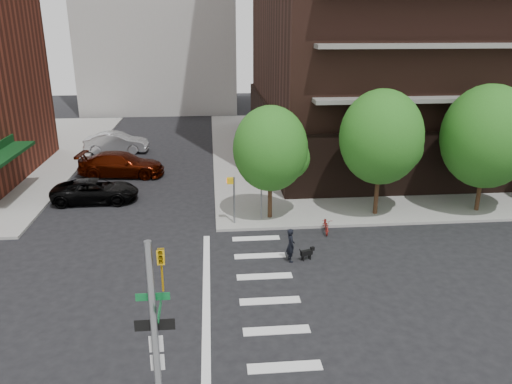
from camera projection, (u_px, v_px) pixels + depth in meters
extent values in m
plane|color=black|center=(193.00, 305.00, 19.41)|extent=(120.00, 120.00, 0.00)
cube|color=gray|center=(438.00, 147.00, 43.29)|extent=(39.00, 33.00, 0.15)
cube|color=silver|center=(285.00, 367.00, 15.90)|extent=(2.40, 0.50, 0.01)
cube|color=silver|center=(277.00, 330.00, 17.78)|extent=(2.40, 0.50, 0.01)
cube|color=silver|center=(270.00, 301.00, 19.67)|extent=(2.40, 0.50, 0.01)
cube|color=silver|center=(264.00, 276.00, 21.55)|extent=(2.40, 0.50, 0.01)
cube|color=silver|center=(260.00, 256.00, 23.43)|extent=(2.40, 0.50, 0.01)
cube|color=silver|center=(256.00, 238.00, 25.32)|extent=(2.40, 0.50, 0.01)
cube|color=silver|center=(206.00, 304.00, 19.45)|extent=(0.30, 13.00, 0.01)
cube|color=black|center=(410.00, 123.00, 42.87)|extent=(25.50, 25.50, 4.00)
cube|color=#0C3814|center=(7.00, 154.00, 29.71)|extent=(1.40, 6.00, 0.20)
cylinder|color=#301E11|center=(270.00, 197.00, 27.34)|extent=(0.24, 0.24, 2.30)
sphere|color=#235B19|center=(270.00, 149.00, 26.44)|extent=(4.00, 4.00, 4.00)
cylinder|color=#301E11|center=(377.00, 192.00, 27.81)|extent=(0.24, 0.24, 2.60)
sphere|color=#235B19|center=(381.00, 137.00, 26.80)|extent=(4.50, 4.50, 4.50)
cylinder|color=#301E11|center=(479.00, 191.00, 28.38)|extent=(0.24, 0.24, 2.30)
sphere|color=#235B19|center=(487.00, 137.00, 27.36)|extent=(5.00, 5.00, 5.00)
cylinder|color=slate|center=(157.00, 362.00, 11.28)|extent=(0.16, 0.16, 6.00)
imported|color=gold|center=(162.00, 271.00, 10.55)|extent=(0.16, 0.20, 1.00)
cube|color=#0A5926|center=(153.00, 297.00, 10.90)|extent=(0.75, 0.02, 0.18)
cube|color=#0A5926|center=(160.00, 310.00, 10.85)|extent=(0.02, 0.75, 0.18)
cube|color=black|center=(155.00, 325.00, 11.10)|extent=(0.90, 0.02, 0.28)
cube|color=silver|center=(156.00, 344.00, 11.26)|extent=(0.32, 0.02, 0.42)
cube|color=silver|center=(158.00, 362.00, 11.42)|extent=(0.32, 0.02, 0.42)
cylinder|color=slate|center=(234.00, 200.00, 26.46)|extent=(0.10, 0.10, 2.60)
cube|color=gold|center=(230.00, 181.00, 26.08)|extent=(0.32, 0.25, 0.32)
cylinder|color=slate|center=(261.00, 200.00, 27.12)|extent=(0.08, 0.08, 2.20)
cube|color=gold|center=(262.00, 185.00, 26.69)|extent=(0.64, 0.02, 0.64)
imported|color=black|center=(95.00, 191.00, 30.25)|extent=(2.38, 5.10, 1.41)
imported|color=#3A0C02|center=(121.00, 164.00, 35.26)|extent=(2.99, 6.17, 1.73)
imported|color=silver|center=(117.00, 142.00, 41.66)|extent=(2.01, 5.22, 1.70)
imported|color=maroon|center=(326.00, 225.00, 25.98)|extent=(0.72, 1.59, 0.81)
imported|color=black|center=(291.00, 245.00, 22.70)|extent=(0.63, 0.46, 1.60)
cube|color=black|center=(306.00, 253.00, 22.94)|extent=(0.60, 0.38, 0.23)
cube|color=black|center=(312.00, 249.00, 23.03)|extent=(0.20, 0.19, 0.17)
cylinder|color=black|center=(310.00, 257.00, 23.08)|extent=(0.06, 0.06, 0.25)
cylinder|color=black|center=(303.00, 258.00, 22.95)|extent=(0.06, 0.06, 0.25)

